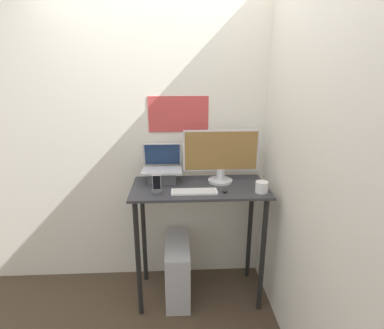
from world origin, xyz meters
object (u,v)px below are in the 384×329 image
(cell_phone, at_px, (157,188))
(computer_tower, at_px, (178,270))
(mouse, at_px, (225,191))
(laptop, at_px, (162,172))
(keyboard, at_px, (194,191))
(monitor, at_px, (221,157))

(cell_phone, xyz_separation_m, computer_tower, (0.14, 0.10, -0.79))
(mouse, bearing_deg, computer_tower, 163.00)
(laptop, relative_size, cell_phone, 2.24)
(laptop, relative_size, keyboard, 0.94)
(computer_tower, bearing_deg, monitor, 17.74)
(monitor, xyz_separation_m, cell_phone, (-0.50, -0.22, -0.17))
(monitor, height_order, computer_tower, monitor)
(keyboard, height_order, computer_tower, keyboard)
(laptop, xyz_separation_m, keyboard, (0.25, -0.25, -0.08))
(keyboard, height_order, mouse, mouse)
(mouse, height_order, cell_phone, cell_phone)
(laptop, bearing_deg, mouse, -28.40)
(mouse, bearing_deg, cell_phone, 179.14)
(keyboard, xyz_separation_m, cell_phone, (-0.28, 0.00, 0.03))
(keyboard, bearing_deg, mouse, -1.07)
(keyboard, relative_size, mouse, 6.00)
(monitor, bearing_deg, computer_tower, -162.26)
(keyboard, bearing_deg, laptop, 134.40)
(computer_tower, bearing_deg, mouse, -17.00)
(laptop, distance_m, computer_tower, 0.85)
(keyboard, xyz_separation_m, mouse, (0.23, -0.00, 0.00))
(keyboard, xyz_separation_m, computer_tower, (-0.13, 0.11, -0.76))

